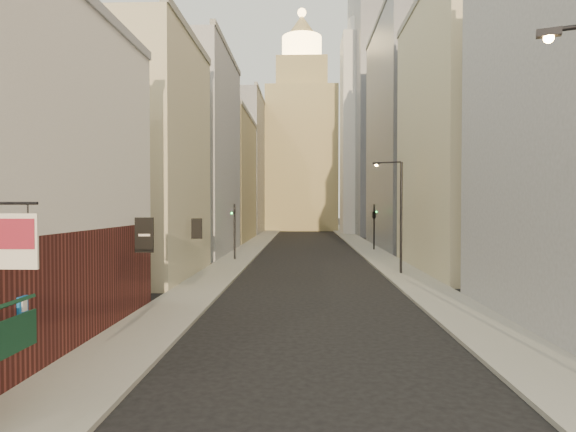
# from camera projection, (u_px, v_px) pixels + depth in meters

# --- Properties ---
(sidewalk_left) EXTENTS (3.00, 140.00, 0.15)m
(sidewalk_left) POSITION_uv_depth(u_px,v_px,m) (257.00, 243.00, 61.51)
(sidewalk_left) COLOR gray
(sidewalk_left) RESTS_ON ground
(sidewalk_right) EXTENTS (3.00, 140.00, 0.15)m
(sidewalk_right) POSITION_uv_depth(u_px,v_px,m) (359.00, 243.00, 61.06)
(sidewalk_right) COLOR gray
(sidewalk_right) RESTS_ON ground
(left_bldg_beige) EXTENTS (8.00, 12.00, 16.00)m
(left_bldg_beige) POSITION_uv_depth(u_px,v_px,m) (134.00, 159.00, 32.55)
(left_bldg_beige) COLOR #BFB58E
(left_bldg_beige) RESTS_ON ground
(left_bldg_grey) EXTENTS (8.00, 16.00, 20.00)m
(left_bldg_grey) POSITION_uv_depth(u_px,v_px,m) (190.00, 155.00, 48.49)
(left_bldg_grey) COLOR gray
(left_bldg_grey) RESTS_ON ground
(left_bldg_tan) EXTENTS (8.00, 18.00, 17.00)m
(left_bldg_tan) POSITION_uv_depth(u_px,v_px,m) (221.00, 179.00, 66.51)
(left_bldg_tan) COLOR tan
(left_bldg_tan) RESTS_ON ground
(left_bldg_wingrid) EXTENTS (8.00, 20.00, 24.00)m
(left_bldg_wingrid) POSITION_uv_depth(u_px,v_px,m) (240.00, 166.00, 86.42)
(left_bldg_wingrid) COLOR gray
(left_bldg_wingrid) RESTS_ON ground
(right_bldg_beige) EXTENTS (8.00, 16.00, 20.00)m
(right_bldg_beige) POSITION_uv_depth(u_px,v_px,m) (472.00, 136.00, 35.69)
(right_bldg_beige) COLOR #BFB58E
(right_bldg_beige) RESTS_ON ground
(right_bldg_wingrid) EXTENTS (8.00, 20.00, 26.00)m
(right_bldg_wingrid) POSITION_uv_depth(u_px,v_px,m) (412.00, 135.00, 55.61)
(right_bldg_wingrid) COLOR gray
(right_bldg_wingrid) RESTS_ON ground
(highrise) EXTENTS (21.00, 23.00, 51.20)m
(highrise) POSITION_uv_depth(u_px,v_px,m) (411.00, 86.00, 83.11)
(highrise) COLOR gray
(highrise) RESTS_ON ground
(clock_tower) EXTENTS (14.00, 14.00, 44.90)m
(clock_tower) POSITION_uv_depth(u_px,v_px,m) (302.00, 143.00, 97.91)
(clock_tower) COLOR tan
(clock_tower) RESTS_ON ground
(white_tower) EXTENTS (8.00, 8.00, 41.50)m
(white_tower) POSITION_uv_depth(u_px,v_px,m) (365.00, 127.00, 83.53)
(white_tower) COLOR silver
(white_tower) RESTS_ON ground
(streetlamp_mid) EXTENTS (1.99, 0.89, 7.95)m
(streetlamp_mid) POSITION_uv_depth(u_px,v_px,m) (398.00, 210.00, 33.56)
(streetlamp_mid) COLOR black
(streetlamp_mid) RESTS_ON ground
(traffic_light_left) EXTENTS (0.54, 0.42, 5.00)m
(traffic_light_left) POSITION_uv_depth(u_px,v_px,m) (234.00, 220.00, 42.31)
(traffic_light_left) COLOR black
(traffic_light_left) RESTS_ON ground
(traffic_light_right) EXTENTS (0.81, 0.81, 5.00)m
(traffic_light_right) POSITION_uv_depth(u_px,v_px,m) (374.00, 214.00, 51.63)
(traffic_light_right) COLOR black
(traffic_light_right) RESTS_ON ground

